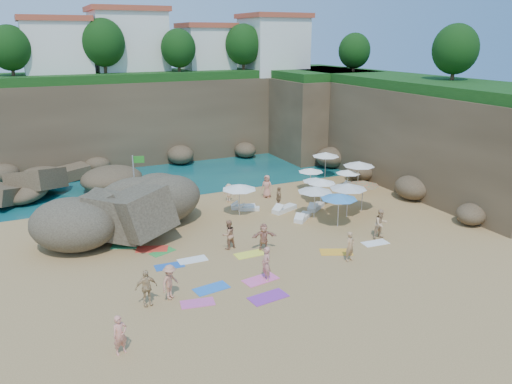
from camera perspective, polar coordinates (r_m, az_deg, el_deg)
name	(u,v)px	position (r m, az deg, el deg)	size (l,w,h in m)	color
ground	(248,239)	(31.41, -0.96, -5.43)	(120.00, 120.00, 0.00)	tan
seawater	(140,147)	(58.91, -13.16, 5.00)	(120.00, 120.00, 0.00)	#0C4751
cliff_back	(167,117)	(53.86, -10.17, 8.38)	(44.00, 8.00, 8.00)	brown
cliff_right	(403,132)	(46.96, 16.48, 6.64)	(8.00, 30.00, 8.00)	brown
cliff_corner	(314,115)	(55.27, 6.61, 8.76)	(10.00, 12.00, 8.00)	brown
rock_promontory	(44,193)	(44.12, -23.10, -0.07)	(12.00, 7.00, 2.00)	brown
clifftop_buildings	(170,46)	(54.27, -9.81, 16.16)	(28.48, 9.48, 7.00)	white
clifftop_trees	(207,46)	(48.85, -5.57, 16.23)	(35.60, 23.82, 4.40)	#11380F
rock_outcrop	(120,230)	(34.11, -15.28, -4.19)	(8.28, 6.21, 3.31)	brown
flag_pole	(136,176)	(36.12, -13.55, 1.73)	(0.83, 0.26, 4.29)	silver
parasol_0	(321,181)	(37.48, 7.49, 1.27)	(2.15, 2.15, 2.04)	silver
parasol_1	(316,180)	(38.34, 6.82, 1.43)	(1.98, 1.98, 1.87)	silver
parasol_2	(326,154)	(45.06, 7.99, 4.29)	(2.42, 2.42, 2.29)	silver
parasol_3	(311,170)	(40.88, 6.28, 2.52)	(2.03, 2.03, 1.92)	silver
parasol_4	(348,172)	(41.02, 10.49, 2.31)	(1.97, 1.97, 1.87)	silver
parasol_5	(239,187)	(34.86, -1.94, 0.60)	(2.44, 2.44, 2.31)	silver
parasol_6	(363,183)	(36.65, 12.15, 1.01)	(2.42, 2.42, 2.28)	silver
parasol_7	(359,164)	(41.65, 11.68, 3.18)	(2.56, 2.56, 2.42)	silver
parasol_8	(348,186)	(35.13, 10.51, 0.67)	(2.59, 2.59, 2.45)	silver
parasol_9	(315,189)	(34.59, 6.75, 0.34)	(2.43, 2.43, 2.30)	silver
parasol_10	(339,196)	(33.25, 9.47, -0.48)	(2.44, 2.44, 2.31)	silver
lounger_0	(284,209)	(36.35, 3.27, -1.95)	(2.07, 0.69, 0.32)	white
lounger_1	(249,209)	(36.48, -0.81, -1.92)	(1.54, 0.51, 0.24)	silver
lounger_2	(316,207)	(37.04, 6.87, -1.70)	(1.87, 0.62, 0.29)	silver
lounger_3	(243,207)	(36.84, -1.47, -1.70)	(1.79, 0.60, 0.28)	white
lounger_4	(352,186)	(42.76, 10.92, 0.72)	(1.92, 0.64, 0.30)	white
lounger_5	(303,217)	(34.85, 5.36, -2.89)	(1.90, 0.63, 0.30)	silver
towel_0	(211,288)	(25.73, -5.11, -10.91)	(1.77, 0.88, 0.03)	blue
towel_1	(198,303)	(24.53, -6.70, -12.48)	(1.61, 0.80, 0.03)	#DD55A5
towel_3	(162,252)	(30.14, -10.64, -6.74)	(1.49, 0.74, 0.03)	green
towel_5	(193,260)	(28.85, -7.26, -7.71)	(1.65, 0.83, 0.03)	white
towel_6	(268,297)	(24.87, 1.40, -11.91)	(1.92, 0.96, 0.03)	purple
towel_7	(152,249)	(30.64, -11.79, -6.40)	(1.87, 0.93, 0.03)	red
towel_8	(169,266)	(28.32, -9.86, -8.34)	(1.60, 0.80, 0.03)	blue
towel_9	(261,279)	(26.48, 0.52, -9.97)	(1.84, 0.92, 0.03)	pink
towel_10	(336,252)	(29.99, 9.14, -6.78)	(1.87, 0.94, 0.03)	#FFAC28
towel_11	(125,246)	(31.45, -14.73, -5.98)	(1.63, 0.81, 0.03)	#38C47B
towel_12	(250,254)	(29.33, -0.75, -7.12)	(1.73, 0.86, 0.03)	#FFFE43
towel_13	(375,243)	(31.71, 13.47, -5.69)	(1.62, 0.81, 0.03)	white
person_stand_0	(120,335)	(21.30, -15.28, -15.48)	(0.61, 0.40, 1.68)	#E28C76
person_stand_1	(228,235)	(29.83, -3.17, -4.88)	(0.87, 0.68, 1.79)	tan
person_stand_2	(229,193)	(38.19, -3.12, -0.10)	(0.93, 0.38, 1.44)	#F3B98A
person_stand_3	(279,198)	(36.52, 2.62, -0.69)	(1.00, 0.42, 1.71)	#A87D54
person_stand_4	(267,186)	(39.19, 1.26, 0.66)	(0.88, 0.48, 1.81)	tan
person_stand_5	(129,190)	(39.55, -14.31, 0.25)	(1.66, 0.48, 1.79)	#B17958
person_stand_6	(266,264)	(26.06, 1.18, -8.22)	(0.67, 0.44, 1.85)	tan
person_lie_0	(171,294)	(24.99, -9.72, -11.46)	(1.13, 1.75, 0.47)	tan
person_lie_1	(147,301)	(24.66, -12.33, -12.08)	(1.05, 1.80, 0.44)	tan
person_lie_3	(264,246)	(29.89, 0.89, -6.22)	(1.50, 1.61, 0.43)	tan
person_lie_4	(349,257)	(28.96, 10.62, -7.37)	(0.62, 1.70, 0.41)	tan
person_lie_5	(380,233)	(32.38, 13.99, -4.58)	(0.91, 1.88, 0.71)	tan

